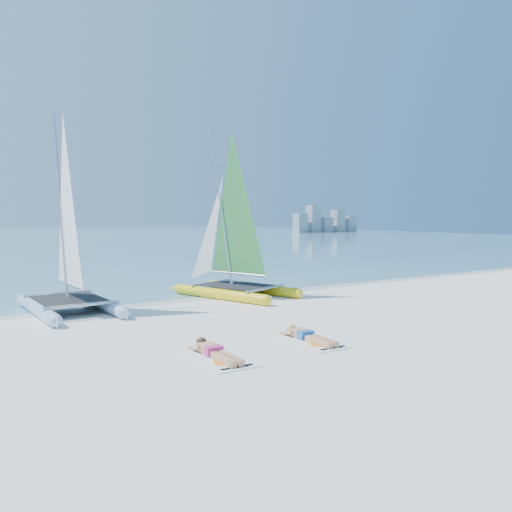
# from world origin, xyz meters

# --- Properties ---
(ground) EXTENTS (140.00, 140.00, 0.00)m
(ground) POSITION_xyz_m (0.00, 0.00, 0.00)
(ground) COLOR white
(ground) RESTS_ON ground
(sea) EXTENTS (140.00, 115.00, 0.01)m
(sea) POSITION_xyz_m (0.00, 63.00, 0.01)
(sea) COLOR #74B5C2
(sea) RESTS_ON ground
(wet_sand_strip) EXTENTS (140.00, 1.40, 0.01)m
(wet_sand_strip) POSITION_xyz_m (0.00, 5.50, 0.00)
(wet_sand_strip) COLOR beige
(wet_sand_strip) RESTS_ON ground
(distant_skyline) EXTENTS (14.00, 2.00, 5.00)m
(distant_skyline) POSITION_xyz_m (53.71, 62.00, 1.94)
(distant_skyline) COLOR #9CA2AC
(distant_skyline) RESTS_ON ground
(catamaran_blue) EXTENTS (2.52, 4.82, 6.40)m
(catamaran_blue) POSITION_xyz_m (-4.02, 5.26, 1.91)
(catamaran_blue) COLOR #A6BFDA
(catamaran_blue) RESTS_ON ground
(catamaran_yellow) EXTENTS (3.67, 5.15, 6.37)m
(catamaran_yellow) POSITION_xyz_m (1.70, 5.50, 2.01)
(catamaran_yellow) COLOR yellow
(catamaran_yellow) RESTS_ON ground
(towel_a) EXTENTS (1.00, 1.85, 0.02)m
(towel_a) POSITION_xyz_m (-2.52, -1.80, 0.01)
(towel_a) COLOR white
(towel_a) RESTS_ON ground
(sunbather_a) EXTENTS (0.37, 1.73, 0.26)m
(sunbather_a) POSITION_xyz_m (-2.52, -1.61, 0.12)
(sunbather_a) COLOR tan
(sunbather_a) RESTS_ON towel_a
(towel_b) EXTENTS (1.00, 1.85, 0.02)m
(towel_b) POSITION_xyz_m (-0.02, -1.71, 0.01)
(towel_b) COLOR white
(towel_b) RESTS_ON ground
(sunbather_b) EXTENTS (0.37, 1.73, 0.26)m
(sunbather_b) POSITION_xyz_m (-0.02, -1.52, 0.12)
(sunbather_b) COLOR tan
(sunbather_b) RESTS_ON towel_b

